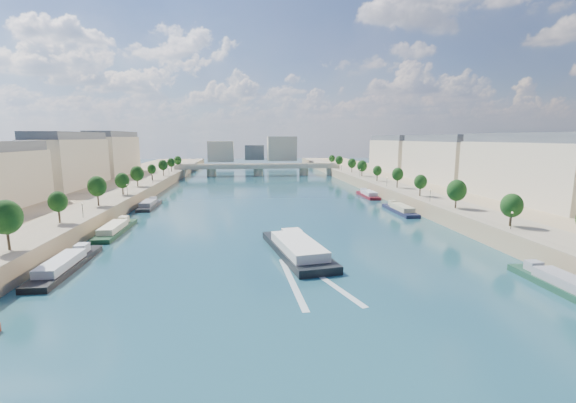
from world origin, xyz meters
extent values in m
plane|color=#0C2D37|center=(0.00, 100.00, 0.00)|extent=(700.00, 700.00, 0.00)
cube|color=#9E8460|center=(-72.00, 100.00, 2.50)|extent=(44.00, 520.00, 5.00)
cube|color=#9E8460|center=(72.00, 100.00, 2.50)|extent=(44.00, 520.00, 5.00)
cube|color=gray|center=(-57.00, 100.00, 5.05)|extent=(14.00, 520.00, 0.10)
cube|color=gray|center=(57.00, 100.00, 5.05)|extent=(14.00, 520.00, 0.10)
cylinder|color=#382B1E|center=(-55.00, 42.00, 6.91)|extent=(0.50, 0.50, 3.82)
ellipsoid|color=black|center=(-55.00, 42.00, 10.50)|extent=(4.80, 4.80, 5.52)
cylinder|color=#382B1E|center=(-55.00, 66.00, 6.91)|extent=(0.50, 0.50, 3.82)
ellipsoid|color=black|center=(-55.00, 66.00, 10.50)|extent=(4.80, 4.80, 5.52)
cylinder|color=#382B1E|center=(-55.00, 90.00, 6.91)|extent=(0.50, 0.50, 3.82)
ellipsoid|color=black|center=(-55.00, 90.00, 10.50)|extent=(4.80, 4.80, 5.52)
cylinder|color=#382B1E|center=(-55.00, 114.00, 6.91)|extent=(0.50, 0.50, 3.82)
ellipsoid|color=black|center=(-55.00, 114.00, 10.50)|extent=(4.80, 4.80, 5.52)
cylinder|color=#382B1E|center=(-55.00, 138.00, 6.91)|extent=(0.50, 0.50, 3.82)
ellipsoid|color=black|center=(-55.00, 138.00, 10.50)|extent=(4.80, 4.80, 5.52)
cylinder|color=#382B1E|center=(-55.00, 162.00, 6.91)|extent=(0.50, 0.50, 3.82)
ellipsoid|color=black|center=(-55.00, 162.00, 10.50)|extent=(4.80, 4.80, 5.52)
cylinder|color=#382B1E|center=(-55.00, 186.00, 6.91)|extent=(0.50, 0.50, 3.82)
ellipsoid|color=black|center=(-55.00, 186.00, 10.50)|extent=(4.80, 4.80, 5.52)
cylinder|color=#382B1E|center=(-55.00, 210.00, 6.91)|extent=(0.50, 0.50, 3.82)
ellipsoid|color=black|center=(-55.00, 210.00, 10.50)|extent=(4.80, 4.80, 5.52)
cylinder|color=#382B1E|center=(-55.00, 234.00, 6.91)|extent=(0.50, 0.50, 3.82)
ellipsoid|color=black|center=(-55.00, 234.00, 10.50)|extent=(4.80, 4.80, 5.52)
cylinder|color=#382B1E|center=(55.00, 50.00, 6.91)|extent=(0.50, 0.50, 3.82)
ellipsoid|color=black|center=(55.00, 50.00, 10.50)|extent=(4.80, 4.80, 5.52)
cylinder|color=#382B1E|center=(55.00, 74.00, 6.91)|extent=(0.50, 0.50, 3.82)
ellipsoid|color=black|center=(55.00, 74.00, 10.50)|extent=(4.80, 4.80, 5.52)
cylinder|color=#382B1E|center=(55.00, 98.00, 6.91)|extent=(0.50, 0.50, 3.82)
ellipsoid|color=black|center=(55.00, 98.00, 10.50)|extent=(4.80, 4.80, 5.52)
cylinder|color=#382B1E|center=(55.00, 122.00, 6.91)|extent=(0.50, 0.50, 3.82)
ellipsoid|color=black|center=(55.00, 122.00, 10.50)|extent=(4.80, 4.80, 5.52)
cylinder|color=#382B1E|center=(55.00, 146.00, 6.91)|extent=(0.50, 0.50, 3.82)
ellipsoid|color=black|center=(55.00, 146.00, 10.50)|extent=(4.80, 4.80, 5.52)
cylinder|color=#382B1E|center=(55.00, 170.00, 6.91)|extent=(0.50, 0.50, 3.82)
ellipsoid|color=black|center=(55.00, 170.00, 10.50)|extent=(4.80, 4.80, 5.52)
cylinder|color=#382B1E|center=(55.00, 194.00, 6.91)|extent=(0.50, 0.50, 3.82)
ellipsoid|color=black|center=(55.00, 194.00, 10.50)|extent=(4.80, 4.80, 5.52)
cylinder|color=#382B1E|center=(55.00, 218.00, 6.91)|extent=(0.50, 0.50, 3.82)
ellipsoid|color=black|center=(55.00, 218.00, 10.50)|extent=(4.80, 4.80, 5.52)
cylinder|color=#382B1E|center=(55.00, 242.00, 6.91)|extent=(0.50, 0.50, 3.82)
ellipsoid|color=black|center=(55.00, 242.00, 10.50)|extent=(4.80, 4.80, 5.52)
cylinder|color=black|center=(-52.50, 70.00, 7.00)|extent=(0.14, 0.14, 4.00)
sphere|color=#FFE5B2|center=(-52.50, 70.00, 9.10)|extent=(0.36, 0.36, 0.36)
cylinder|color=black|center=(-52.50, 110.00, 7.00)|extent=(0.14, 0.14, 4.00)
sphere|color=#FFE5B2|center=(-52.50, 110.00, 9.10)|extent=(0.36, 0.36, 0.36)
cylinder|color=black|center=(-52.50, 150.00, 7.00)|extent=(0.14, 0.14, 4.00)
sphere|color=#FFE5B2|center=(-52.50, 150.00, 9.10)|extent=(0.36, 0.36, 0.36)
cylinder|color=black|center=(-52.50, 190.00, 7.00)|extent=(0.14, 0.14, 4.00)
sphere|color=#FFE5B2|center=(-52.50, 190.00, 9.10)|extent=(0.36, 0.36, 0.36)
cylinder|color=black|center=(52.50, 45.00, 7.00)|extent=(0.14, 0.14, 4.00)
sphere|color=#FFE5B2|center=(52.50, 45.00, 9.10)|extent=(0.36, 0.36, 0.36)
cylinder|color=black|center=(52.50, 85.00, 7.00)|extent=(0.14, 0.14, 4.00)
sphere|color=#FFE5B2|center=(52.50, 85.00, 9.10)|extent=(0.36, 0.36, 0.36)
cylinder|color=black|center=(52.50, 125.00, 7.00)|extent=(0.14, 0.14, 4.00)
sphere|color=#FFE5B2|center=(52.50, 125.00, 9.10)|extent=(0.36, 0.36, 0.36)
cylinder|color=black|center=(52.50, 165.00, 7.00)|extent=(0.14, 0.14, 4.00)
sphere|color=#FFE5B2|center=(52.50, 165.00, 9.10)|extent=(0.36, 0.36, 0.36)
cylinder|color=black|center=(52.50, 205.00, 7.00)|extent=(0.14, 0.14, 4.00)
sphere|color=#FFE5B2|center=(52.50, 205.00, 9.10)|extent=(0.36, 0.36, 0.36)
cube|color=#BFB593|center=(-85.00, 141.00, 15.00)|extent=(16.00, 52.00, 20.00)
cube|color=#474C54|center=(-85.00, 141.00, 26.60)|extent=(14.72, 50.44, 3.20)
cube|color=#BFB593|center=(-85.00, 199.00, 15.00)|extent=(16.00, 52.00, 20.00)
cube|color=#474C54|center=(-85.00, 199.00, 26.60)|extent=(14.72, 50.44, 3.20)
cube|color=#BFB593|center=(85.00, 83.00, 15.00)|extent=(16.00, 52.00, 20.00)
cube|color=#474C54|center=(85.00, 83.00, 26.60)|extent=(14.72, 50.44, 3.20)
cube|color=#BFB593|center=(85.00, 141.00, 15.00)|extent=(16.00, 52.00, 20.00)
cube|color=#474C54|center=(85.00, 141.00, 26.60)|extent=(14.72, 50.44, 3.20)
cube|color=#BFB593|center=(85.00, 199.00, 15.00)|extent=(16.00, 52.00, 20.00)
cube|color=#474C54|center=(85.00, 199.00, 26.60)|extent=(14.72, 50.44, 3.20)
cube|color=#BFB593|center=(-30.00, 310.00, 14.00)|extent=(22.00, 18.00, 18.00)
cube|color=#BFB593|center=(25.00, 320.00, 16.00)|extent=(26.00, 20.00, 22.00)
cube|color=#474C54|center=(0.00, 335.00, 12.00)|extent=(18.00, 16.00, 14.00)
cube|color=#C1B79E|center=(0.00, 230.82, 6.20)|extent=(112.00, 11.00, 2.20)
cube|color=#C1B79E|center=(0.00, 225.82, 7.70)|extent=(112.00, 0.80, 0.90)
cube|color=#C1B79E|center=(0.00, 235.82, 7.70)|extent=(112.00, 0.80, 0.90)
cylinder|color=#C1B79E|center=(-32.00, 230.82, 2.50)|extent=(6.40, 6.40, 5.00)
cylinder|color=#C1B79E|center=(0.00, 230.82, 2.50)|extent=(6.40, 6.40, 5.00)
cylinder|color=#C1B79E|center=(32.00, 230.82, 2.50)|extent=(6.40, 6.40, 5.00)
cube|color=#C1B79E|center=(-52.00, 230.82, 2.50)|extent=(6.00, 12.00, 5.00)
cube|color=#C1B79E|center=(52.00, 230.82, 2.50)|extent=(6.00, 12.00, 5.00)
cube|color=black|center=(2.31, 47.90, 0.53)|extent=(14.26, 32.58, 2.25)
cube|color=silver|center=(2.31, 45.38, 2.66)|extent=(10.77, 21.44, 2.03)
cube|color=silver|center=(2.31, 57.35, 2.55)|extent=(5.08, 4.49, 1.80)
cube|color=silver|center=(-0.89, 30.90, 0.02)|extent=(2.49, 26.03, 0.04)
cube|color=silver|center=(5.51, 30.90, 0.02)|extent=(8.68, 25.23, 0.04)
cube|color=black|center=(-45.50, 42.85, 0.30)|extent=(5.00, 26.13, 1.80)
cube|color=silver|center=(-45.50, 40.76, 2.00)|extent=(4.10, 14.37, 1.60)
cube|color=silver|center=(-45.50, 50.69, 2.10)|extent=(2.50, 3.14, 1.80)
cube|color=#183C23|center=(-45.50, 73.35, 0.30)|extent=(5.00, 25.36, 1.80)
cube|color=beige|center=(-45.50, 71.33, 2.00)|extent=(4.10, 13.95, 1.60)
cube|color=beige|center=(-45.50, 80.96, 2.10)|extent=(2.50, 3.04, 1.80)
cube|color=#232326|center=(-45.50, 112.57, 0.30)|extent=(5.00, 21.09, 1.80)
cube|color=gray|center=(-45.50, 110.89, 2.00)|extent=(4.10, 11.60, 1.60)
cube|color=gray|center=(-45.50, 118.90, 2.10)|extent=(2.50, 2.53, 1.80)
cube|color=#1A412F|center=(45.50, 22.63, 0.30)|extent=(5.00, 19.52, 1.80)
cube|color=gray|center=(45.50, 21.07, 2.00)|extent=(4.10, 10.74, 1.60)
cube|color=gray|center=(45.50, 28.49, 2.10)|extent=(2.50, 2.34, 1.80)
cube|color=#191C37|center=(45.50, 92.91, 0.30)|extent=(5.00, 22.89, 1.80)
cube|color=#C2BA91|center=(45.50, 91.08, 2.00)|extent=(4.10, 12.59, 1.60)
cube|color=#C2BA91|center=(45.50, 99.78, 2.10)|extent=(2.50, 2.75, 1.80)
cube|color=maroon|center=(45.50, 129.07, 0.30)|extent=(5.00, 20.91, 1.80)
cube|color=silver|center=(45.50, 127.40, 2.00)|extent=(4.10, 11.50, 1.60)
cube|color=silver|center=(45.50, 135.34, 2.10)|extent=(2.50, 2.51, 1.80)
camera|label=1|loc=(-9.14, -36.38, 26.39)|focal=24.00mm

